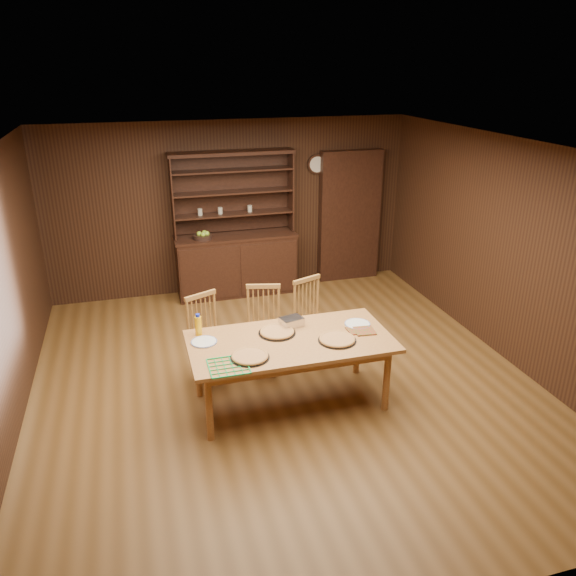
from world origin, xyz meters
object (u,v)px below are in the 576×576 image
object	(u,v)px
dining_table	(291,346)
juice_bottle	(198,325)
chair_left	(207,335)
chair_center	(264,325)
china_hutch	(236,256)
chair_right	(311,317)

from	to	relation	value
dining_table	juice_bottle	distance (m)	0.97
chair_left	juice_bottle	distance (m)	0.55
chair_center	juice_bottle	distance (m)	0.98
juice_bottle	dining_table	bearing A→B (deg)	-22.50
dining_table	china_hutch	bearing A→B (deg)	89.18
chair_left	chair_right	bearing A→B (deg)	-19.19
china_hutch	chair_center	size ratio (longest dim) A/B	2.15
china_hutch	chair_center	world-z (taller)	china_hutch
china_hutch	juice_bottle	size ratio (longest dim) A/B	9.20
chair_right	juice_bottle	size ratio (longest dim) A/B	4.28
china_hutch	chair_right	bearing A→B (deg)	-78.18
chair_right	chair_center	bearing A→B (deg)	165.25
china_hutch	chair_center	bearing A→B (deg)	-93.14
juice_bottle	china_hutch	bearing A→B (deg)	71.60
chair_center	chair_right	distance (m)	0.61
chair_right	juice_bottle	distance (m)	1.53
china_hutch	chair_left	xyz separation A→B (m)	(-0.80, -2.38, -0.06)
chair_left	chair_center	xyz separation A→B (m)	(0.67, 0.05, 0.00)
juice_bottle	chair_left	bearing A→B (deg)	72.27
chair_right	dining_table	bearing A→B (deg)	-141.57
dining_table	chair_right	xyz separation A→B (m)	(0.52, 0.90, -0.14)
dining_table	chair_left	size ratio (longest dim) A/B	2.07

